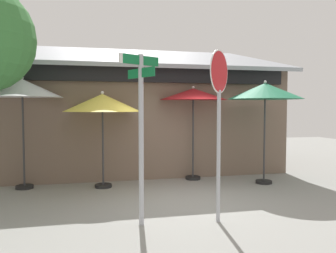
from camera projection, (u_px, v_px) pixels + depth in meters
name	position (u px, v px, depth m)	size (l,w,h in m)	color
ground_plane	(186.00, 202.00, 7.59)	(28.00, 28.00, 0.10)	gray
cafe_building	(136.00, 116.00, 12.07)	(9.42, 5.59, 4.61)	#705B4C
street_sign_post	(141.00, 123.00, 5.87)	(0.74, 0.69, 3.00)	#A8AAB2
stop_sign	(219.00, 103.00, 6.02)	(0.55, 0.56, 3.11)	#A8AAB2
patio_umbrella_ivory_left	(22.00, 89.00, 8.53)	(2.01, 2.01, 2.88)	black
patio_umbrella_mustard_center	(102.00, 104.00, 8.67)	(2.01, 2.01, 2.51)	black
patio_umbrella_crimson_right	(193.00, 95.00, 9.67)	(1.96, 1.96, 2.71)	black
patio_umbrella_forest_green_far_right	(265.00, 92.00, 9.12)	(2.02, 2.02, 2.82)	black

